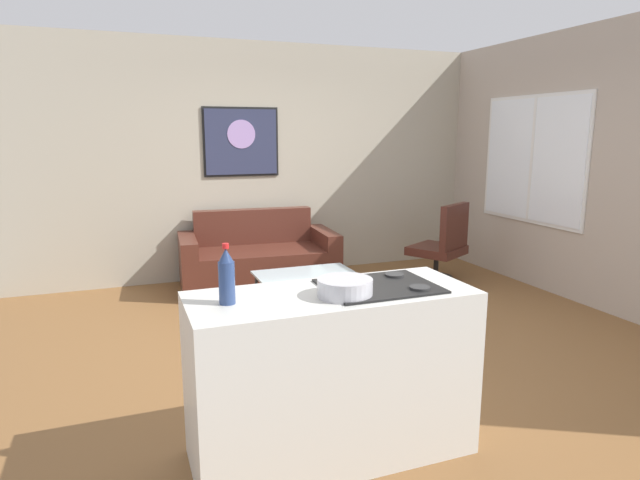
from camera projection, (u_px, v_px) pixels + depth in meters
name	position (u px, v px, depth m)	size (l,w,h in m)	color
ground	(355.00, 341.00, 4.64)	(6.40, 6.40, 0.04)	brown
back_wall	(275.00, 161.00, 6.59)	(6.40, 0.05, 2.80)	#AEA691
right_wall	(577.00, 167.00, 5.55)	(0.05, 6.40, 2.80)	#B1A191
couch	(258.00, 261.00, 6.19)	(1.81, 0.98, 0.86)	#51261C
coffee_table	(305.00, 277.00, 5.16)	(0.95, 0.53, 0.43)	silver
armchair	(443.00, 245.00, 6.38)	(0.78, 0.77, 0.94)	black
kitchen_counter	(332.00, 374.00, 2.91)	(1.52, 0.60, 0.95)	silver
soda_bottle	(227.00, 277.00, 2.60)	(0.08, 0.08, 0.30)	navy
mixing_bowl	(345.00, 288.00, 2.74)	(0.28, 0.28, 0.09)	silver
wall_painting	(241.00, 142.00, 6.35)	(0.90, 0.03, 0.81)	black
window	(532.00, 160.00, 6.07)	(0.03, 1.59, 1.44)	silver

